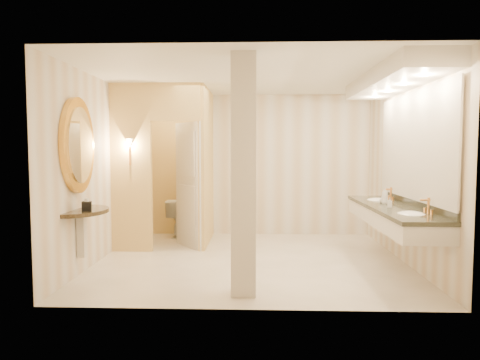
% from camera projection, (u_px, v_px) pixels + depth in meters
% --- Properties ---
extents(floor, '(4.50, 4.50, 0.00)m').
position_uv_depth(floor, '(251.00, 260.00, 6.39)').
color(floor, white).
rests_on(floor, ground).
extents(ceiling, '(4.50, 4.50, 0.00)m').
position_uv_depth(ceiling, '(251.00, 77.00, 6.20)').
color(ceiling, white).
rests_on(ceiling, wall_back).
extents(wall_back, '(4.50, 0.02, 2.70)m').
position_uv_depth(wall_back, '(252.00, 165.00, 8.29)').
color(wall_back, beige).
rests_on(wall_back, floor).
extents(wall_front, '(4.50, 0.02, 2.70)m').
position_uv_depth(wall_front, '(249.00, 179.00, 4.30)').
color(wall_front, beige).
rests_on(wall_front, floor).
extents(wall_left, '(0.02, 4.00, 2.70)m').
position_uv_depth(wall_left, '(100.00, 169.00, 6.37)').
color(wall_left, beige).
rests_on(wall_left, floor).
extents(wall_right, '(0.02, 4.00, 2.70)m').
position_uv_depth(wall_right, '(405.00, 170.00, 6.21)').
color(wall_right, beige).
rests_on(wall_right, floor).
extents(toilet_closet, '(1.50, 1.55, 2.70)m').
position_uv_depth(toilet_closet, '(185.00, 165.00, 7.29)').
color(toilet_closet, '#F4CF7F').
rests_on(toilet_closet, floor).
extents(wall_sconce, '(0.14, 0.14, 0.42)m').
position_uv_depth(wall_sconce, '(130.00, 144.00, 6.76)').
color(wall_sconce, '#D78F45').
rests_on(wall_sconce, toilet_closet).
extents(vanity, '(0.75, 2.83, 2.09)m').
position_uv_depth(vanity, '(396.00, 151.00, 5.80)').
color(vanity, beige).
rests_on(vanity, floor).
extents(console_shelf, '(0.94, 0.94, 1.92)m').
position_uv_depth(console_shelf, '(78.00, 173.00, 5.50)').
color(console_shelf, black).
rests_on(console_shelf, floor).
extents(pillar, '(0.28, 0.28, 2.70)m').
position_uv_depth(pillar, '(244.00, 176.00, 4.78)').
color(pillar, beige).
rests_on(pillar, floor).
extents(tissue_box, '(0.15, 0.15, 0.12)m').
position_uv_depth(tissue_box, '(87.00, 206.00, 5.38)').
color(tissue_box, black).
rests_on(tissue_box, console_shelf).
extents(toilet, '(0.51, 0.76, 0.72)m').
position_uv_depth(toilet, '(181.00, 217.00, 8.15)').
color(toilet, white).
rests_on(toilet, floor).
extents(soap_bottle_a, '(0.07, 0.08, 0.13)m').
position_uv_depth(soap_bottle_a, '(390.00, 203.00, 5.69)').
color(soap_bottle_a, beige).
rests_on(soap_bottle_a, vanity).
extents(soap_bottle_b, '(0.11, 0.11, 0.10)m').
position_uv_depth(soap_bottle_b, '(382.00, 199.00, 6.21)').
color(soap_bottle_b, silver).
rests_on(soap_bottle_b, vanity).
extents(soap_bottle_c, '(0.11, 0.11, 0.24)m').
position_uv_depth(soap_bottle_c, '(385.00, 195.00, 6.08)').
color(soap_bottle_c, '#C6B28C').
rests_on(soap_bottle_c, vanity).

